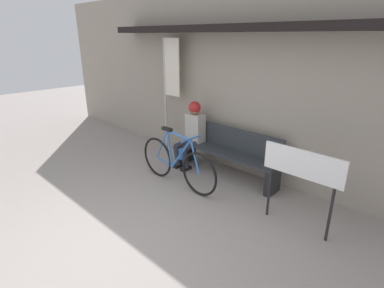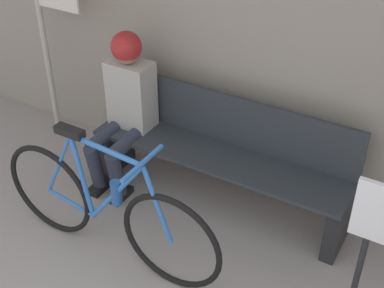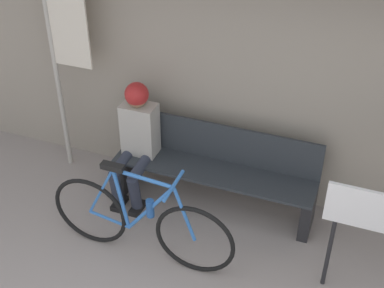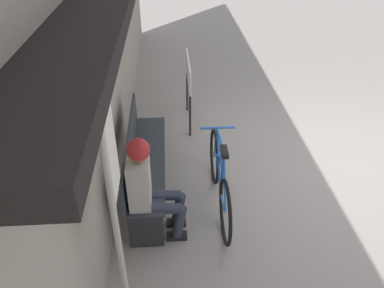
% 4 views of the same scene
% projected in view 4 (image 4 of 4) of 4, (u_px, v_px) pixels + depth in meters
% --- Properties ---
extents(ground_plane, '(24.00, 24.00, 0.00)m').
position_uv_depth(ground_plane, '(335.00, 165.00, 5.20)').
color(ground_plane, gray).
extents(storefront_wall, '(12.00, 0.56, 3.20)m').
position_uv_depth(storefront_wall, '(102.00, 55.00, 4.11)').
color(storefront_wall, '#9E9384').
rests_on(storefront_wall, ground_plane).
extents(park_bench_near, '(1.98, 0.42, 0.86)m').
position_uv_depth(park_bench_near, '(143.00, 161.00, 4.58)').
color(park_bench_near, '#2D3338').
rests_on(park_bench_near, ground_plane).
extents(bicycle, '(1.72, 0.40, 0.96)m').
position_uv_depth(bicycle, '(219.00, 179.00, 4.33)').
color(bicycle, black).
rests_on(bicycle, ground_plane).
extents(person_seated, '(0.34, 0.58, 1.24)m').
position_uv_depth(person_seated, '(148.00, 183.00, 3.78)').
color(person_seated, '#2D3342').
rests_on(person_seated, ground_plane).
extents(banner_pole, '(0.45, 0.05, 2.34)m').
position_uv_depth(banner_pole, '(111.00, 167.00, 2.63)').
color(banner_pole, '#B7B2A8').
rests_on(banner_pole, ground_plane).
extents(signboard, '(1.02, 0.04, 1.08)m').
position_uv_depth(signboard, '(188.00, 76.00, 5.72)').
color(signboard, '#232326').
rests_on(signboard, ground_plane).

